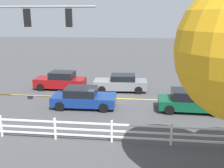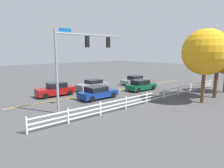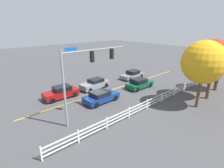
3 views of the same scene
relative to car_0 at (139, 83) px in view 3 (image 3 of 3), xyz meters
name	(u,v)px [view 3 (image 3 of 3)]	position (x,y,z in m)	size (l,w,h in m)	color
ground_plane	(97,95)	(6.19, -2.12, -0.69)	(120.00, 120.00, 0.00)	#444447
lane_center_stripe	(118,88)	(2.19, -2.12, -0.69)	(28.00, 0.16, 0.01)	gold
signal_assembly	(84,70)	(10.70, 2.13, 4.25)	(7.06, 0.38, 7.03)	gray
car_0	(139,83)	(0.00, 0.00, 0.00)	(4.24, 1.99, 1.43)	#0C4C2D
car_1	(132,75)	(-2.91, -3.94, -0.04)	(4.37, 1.99, 1.36)	slate
car_2	(101,96)	(7.15, 0.02, -0.02)	(4.34, 2.08, 1.38)	navy
car_3	(95,84)	(4.88, -4.18, 0.00)	(4.48, 2.01, 1.42)	slate
car_4	(61,92)	(10.11, -4.23, 0.04)	(4.32, 1.93, 1.54)	maroon
white_rail_fence	(155,100)	(3.19, 4.87, -0.09)	(26.10, 0.10, 1.15)	white
tree_0	(221,61)	(-7.27, 7.73, 3.44)	(3.73, 3.73, 6.02)	brown
tree_1	(204,62)	(0.08, 8.30, 4.39)	(4.52, 4.52, 7.35)	brown
tree_2	(214,57)	(-3.27, 8.14, 4.54)	(3.98, 3.98, 7.26)	brown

